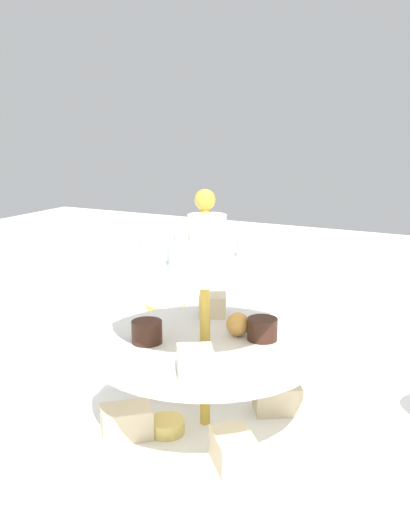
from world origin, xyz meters
TOP-DOWN VIEW (x-y plane):
  - ground_plane at (0.00, 0.00)m, footprint 2.40×2.40m
  - tiered_serving_stand at (0.00, 0.00)m, footprint 0.28×0.28m
  - water_glass_short_left at (-0.09, -0.26)m, footprint 0.06×0.06m
  - teacup_with_saucer at (-0.22, -0.18)m, footprint 0.09×0.09m
  - butter_knife_right at (-0.32, 0.04)m, footprint 0.02×0.17m

SIDE VIEW (x-z plane):
  - ground_plane at x=0.00m, z-range 0.00..0.00m
  - butter_knife_right at x=-0.32m, z-range 0.00..0.00m
  - teacup_with_saucer at x=-0.22m, z-range 0.00..0.05m
  - water_glass_short_left at x=-0.09m, z-range 0.00..0.08m
  - tiered_serving_stand at x=0.00m, z-range -0.05..0.20m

